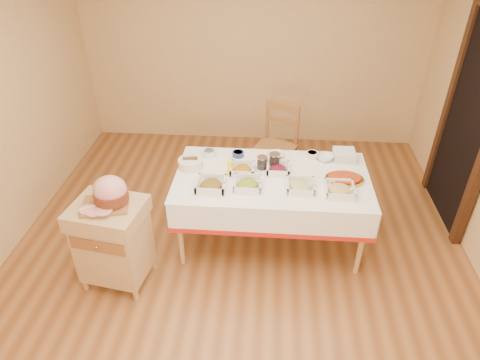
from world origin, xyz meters
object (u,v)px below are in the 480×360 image
dining_chair (276,146)px  bread_basket (190,163)px  preserve_jar_left (262,163)px  plate_stack (344,155)px  mustard_bottle (230,167)px  brass_platter (344,179)px  ham_on_board (109,193)px  butcher_cart (113,239)px  preserve_jar_right (275,160)px  dining_table (271,190)px

dining_chair → bread_basket: bearing=-131.5°
preserve_jar_left → plate_stack: bearing=16.5°
mustard_bottle → brass_platter: (1.06, -0.05, -0.05)m
preserve_jar_left → plate_stack: 0.84m
ham_on_board → bread_basket: bearing=54.2°
butcher_cart → preserve_jar_left: size_ratio=6.50×
bread_basket → brass_platter: size_ratio=0.67×
dining_chair → preserve_jar_left: bearing=-98.8°
preserve_jar_left → preserve_jar_right: preserve_jar_right is taller
dining_chair → bread_basket: (-0.83, -0.94, 0.29)m
plate_stack → preserve_jar_right: bearing=-164.9°
butcher_cart → dining_chair: dining_chair is taller
dining_table → preserve_jar_left: size_ratio=14.32×
ham_on_board → brass_platter: ham_on_board is taller
dining_table → dining_chair: size_ratio=1.83×
ham_on_board → preserve_jar_right: 1.57m
preserve_jar_left → preserve_jar_right: bearing=24.1°
butcher_cart → bread_basket: 1.01m
bread_basket → brass_platter: bearing=-4.9°
ham_on_board → preserve_jar_right: (1.33, 0.82, -0.12)m
preserve_jar_left → preserve_jar_right: (0.12, 0.05, 0.00)m
mustard_bottle → plate_stack: bearing=17.6°
ham_on_board → preserve_jar_right: ham_on_board is taller
dining_chair → preserve_jar_left: (-0.14, -0.90, 0.31)m
dining_table → plate_stack: (0.71, 0.37, 0.21)m
butcher_cart → brass_platter: 2.14m
butcher_cart → plate_stack: (2.06, 1.03, 0.34)m
preserve_jar_right → dining_table: bearing=-95.6°
dining_table → dining_chair: dining_chair is taller
preserve_jar_right → plate_stack: size_ratio=0.64×
bread_basket → preserve_jar_left: bearing=2.7°
butcher_cart → bread_basket: size_ratio=3.49×
preserve_jar_left → mustard_bottle: (-0.30, -0.11, 0.02)m
preserve_jar_right → mustard_bottle: size_ratio=0.81×
butcher_cart → ham_on_board: 0.47m
dining_table → ham_on_board: 1.50m
ham_on_board → brass_platter: 2.08m
ham_on_board → preserve_jar_right: size_ratio=2.89×
preserve_jar_right → brass_platter: preserve_jar_right is taller
dining_table → bread_basket: bread_basket is taller
dining_table → bread_basket: bearing=172.6°
dining_table → butcher_cart: butcher_cart is taller
brass_platter → mustard_bottle: bearing=177.5°
plate_stack → brass_platter: plate_stack is taller
ham_on_board → bread_basket: 0.91m
mustard_bottle → bread_basket: bearing=168.5°
dining_chair → bread_basket: size_ratio=4.20×
ham_on_board → preserve_jar_left: ham_on_board is taller
preserve_jar_left → plate_stack: (0.81, 0.24, -0.01)m
dining_table → ham_on_board: size_ratio=4.66×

